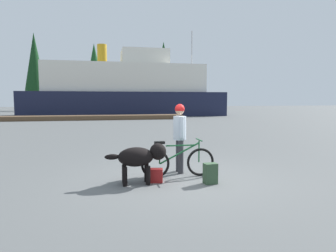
# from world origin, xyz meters

# --- Properties ---
(ground_plane) EXTENTS (160.00, 160.00, 0.00)m
(ground_plane) POSITION_xyz_m (0.00, 0.00, 0.00)
(ground_plane) COLOR #595B5B
(bicycle) EXTENTS (1.77, 0.44, 0.89)m
(bicycle) POSITION_xyz_m (-0.01, 0.20, 0.37)
(bicycle) COLOR black
(bicycle) RESTS_ON ground_plane
(person_cyclist) EXTENTS (0.32, 0.53, 1.73)m
(person_cyclist) POSITION_xyz_m (0.15, 0.64, 1.04)
(person_cyclist) COLOR #333338
(person_cyclist) RESTS_ON ground_plane
(dog) EXTENTS (1.34, 0.49, 0.88)m
(dog) POSITION_xyz_m (-0.93, -0.15, 0.59)
(dog) COLOR black
(dog) RESTS_ON ground_plane
(backpack) EXTENTS (0.30, 0.22, 0.45)m
(backpack) POSITION_xyz_m (0.56, -0.47, 0.23)
(backpack) COLOR #334C33
(backpack) RESTS_ON ground_plane
(handbag_pannier) EXTENTS (0.35, 0.25, 0.31)m
(handbag_pannier) POSITION_xyz_m (-0.60, -0.12, 0.15)
(handbag_pannier) COLOR maroon
(handbag_pannier) RESTS_ON ground_plane
(dock_pier) EXTENTS (17.48, 2.13, 0.40)m
(dock_pier) POSITION_xyz_m (-3.17, 21.65, 0.20)
(dock_pier) COLOR brown
(dock_pier) RESTS_ON ground_plane
(ferry_boat) EXTENTS (22.52, 8.66, 8.33)m
(ferry_boat) POSITION_xyz_m (0.74, 29.30, 2.89)
(ferry_boat) COLOR #191E38
(ferry_boat) RESTS_ON ground_plane
(sailboat_moored) EXTENTS (7.24, 2.03, 9.73)m
(sailboat_moored) POSITION_xyz_m (8.09, 26.50, 0.52)
(sailboat_moored) COLOR silver
(sailboat_moored) RESTS_ON ground_plane
(pine_tree_far_left) EXTENTS (3.38, 3.38, 13.23)m
(pine_tree_far_left) POSITION_xyz_m (-13.55, 47.51, 8.27)
(pine_tree_far_left) COLOR #4C331E
(pine_tree_far_left) RESTS_ON ground_plane
(pine_tree_center) EXTENTS (3.88, 3.88, 11.79)m
(pine_tree_center) POSITION_xyz_m (-3.67, 47.44, 7.00)
(pine_tree_center) COLOR #4C331E
(pine_tree_center) RESTS_ON ground_plane
(pine_tree_far_right) EXTENTS (4.30, 4.30, 12.30)m
(pine_tree_far_right) POSITION_xyz_m (8.61, 46.29, 7.51)
(pine_tree_far_right) COLOR #4C331E
(pine_tree_far_right) RESTS_ON ground_plane
(pine_tree_mid_back) EXTENTS (4.32, 4.32, 9.30)m
(pine_tree_mid_back) POSITION_xyz_m (4.96, 50.47, 6.01)
(pine_tree_mid_back) COLOR #4C331E
(pine_tree_mid_back) RESTS_ON ground_plane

